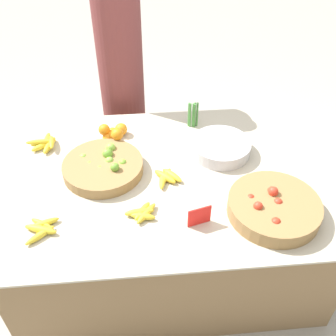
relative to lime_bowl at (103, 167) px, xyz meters
name	(u,v)px	position (x,y,z in m)	size (l,w,h in m)	color
ground_plane	(168,250)	(0.33, -0.06, -0.66)	(12.00, 12.00, 0.00)	#A39E93
market_table	(168,216)	(0.33, -0.06, -0.34)	(1.65, 1.19, 0.63)	olive
lime_bowl	(103,167)	(0.00, 0.00, 0.00)	(0.42, 0.42, 0.10)	olive
tomato_basket	(274,207)	(0.79, -0.37, 0.01)	(0.43, 0.43, 0.11)	olive
orange_pile	(113,133)	(0.05, 0.27, 0.02)	(0.16, 0.18, 0.12)	orange
metal_bowl	(221,147)	(0.64, 0.10, 0.00)	(0.32, 0.32, 0.07)	#B7B7BF
price_sign	(199,216)	(0.44, -0.40, 0.02)	(0.11, 0.03, 0.10)	red
veg_bundle	(193,115)	(0.52, 0.37, 0.05)	(0.06, 0.03, 0.16)	#428438
banana_bunch_middle_left	(41,228)	(-0.26, -0.38, -0.02)	(0.16, 0.17, 0.03)	yellow
banana_bunch_back_center	(167,177)	(0.32, -0.09, -0.02)	(0.15, 0.16, 0.04)	yellow
banana_bunch_middle_right	(143,213)	(0.19, -0.33, -0.02)	(0.16, 0.15, 0.04)	yellow
banana_bunch_front_right	(45,143)	(-0.33, 0.25, -0.01)	(0.16, 0.20, 0.05)	yellow
vendor_person	(121,74)	(0.10, 0.80, 0.11)	(0.29, 0.29, 1.64)	brown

